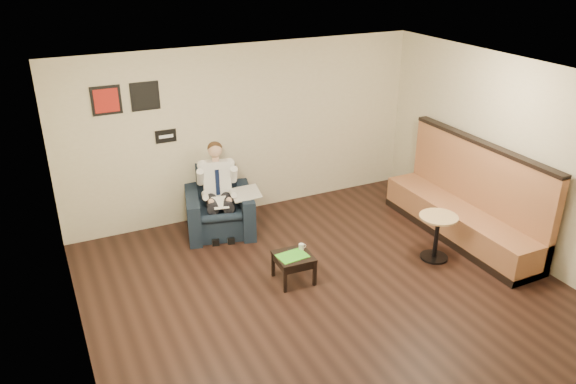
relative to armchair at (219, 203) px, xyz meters
name	(u,v)px	position (x,y,z in m)	size (l,w,h in m)	color
ground	(334,300)	(0.69, -2.42, -0.49)	(6.00, 6.00, 0.00)	black
wall_back	(245,131)	(0.69, 0.58, 0.91)	(6.00, 0.02, 2.80)	beige
wall_front	(542,356)	(0.69, -5.42, 0.91)	(6.00, 0.02, 2.80)	beige
wall_left	(72,258)	(-2.31, -2.42, 0.91)	(0.02, 6.00, 2.80)	beige
wall_right	(524,162)	(3.69, -2.42, 0.91)	(0.02, 6.00, 2.80)	beige
ceiling	(343,85)	(0.69, -2.42, 2.31)	(6.00, 6.00, 0.02)	white
seating_sign	(166,136)	(-0.61, 0.56, 1.01)	(0.32, 0.02, 0.20)	black
art_print_left	(106,100)	(-1.41, 0.56, 1.66)	(0.42, 0.03, 0.42)	#AE1D15
art_print_right	(145,96)	(-0.86, 0.56, 1.66)	(0.42, 0.03, 0.42)	black
armchair	(219,203)	(0.00, 0.00, 0.00)	(1.01, 1.01, 0.98)	black
seated_man	(219,196)	(-0.03, -0.12, 0.18)	(0.64, 0.96, 1.34)	silver
lap_papers	(220,203)	(-0.06, -0.23, 0.11)	(0.22, 0.32, 0.01)	white
newspaper	(246,193)	(0.37, -0.20, 0.18)	(0.43, 0.53, 0.01)	silver
side_table	(294,268)	(0.42, -1.79, -0.29)	(0.48, 0.48, 0.39)	black
green_folder	(292,256)	(0.39, -1.80, -0.09)	(0.39, 0.28, 0.01)	#45CF29
coffee_mug	(301,247)	(0.58, -1.69, -0.06)	(0.07, 0.07, 0.08)	white
smartphone	(293,250)	(0.47, -1.65, -0.09)	(0.12, 0.06, 0.01)	black
banquette	(464,193)	(3.28, -1.78, 0.25)	(0.69, 2.91, 1.49)	#9C603C
cafe_table	(436,237)	(2.53, -2.14, -0.15)	(0.55, 0.55, 0.68)	tan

